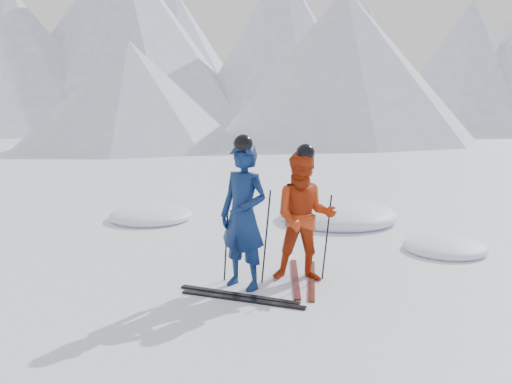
# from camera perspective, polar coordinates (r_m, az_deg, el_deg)

# --- Properties ---
(ground) EXTENTS (160.00, 160.00, 0.00)m
(ground) POSITION_cam_1_polar(r_m,az_deg,el_deg) (8.10, 12.44, -8.97)
(ground) COLOR white
(ground) RESTS_ON ground
(mountain_range) EXTENTS (106.15, 62.94, 15.53)m
(mountain_range) POSITION_cam_1_polar(r_m,az_deg,el_deg) (43.48, 24.25, 14.54)
(mountain_range) COLOR #B2BCD1
(mountain_range) RESTS_ON ground
(skier_blue) EXTENTS (0.85, 0.70, 2.00)m
(skier_blue) POSITION_cam_1_polar(r_m,az_deg,el_deg) (7.34, -1.33, -2.58)
(skier_blue) COLOR #0C204C
(skier_blue) RESTS_ON ground
(skier_red) EXTENTS (1.03, 0.88, 1.85)m
(skier_red) POSITION_cam_1_polar(r_m,az_deg,el_deg) (7.67, 5.12, -2.65)
(skier_red) COLOR #BB320E
(skier_red) RESTS_ON ground
(pole_blue_left) EXTENTS (0.13, 0.09, 1.33)m
(pole_blue_left) POSITION_cam_1_polar(r_m,az_deg,el_deg) (7.65, -3.12, -4.64)
(pole_blue_left) COLOR black
(pole_blue_left) RESTS_ON ground
(pole_blue_right) EXTENTS (0.13, 0.08, 1.33)m
(pole_blue_right) POSITION_cam_1_polar(r_m,az_deg,el_deg) (7.58, 1.07, -4.77)
(pole_blue_right) COLOR black
(pole_blue_right) RESTS_ON ground
(pole_red_left) EXTENTS (0.12, 0.10, 1.23)m
(pole_red_left) POSITION_cam_1_polar(r_m,az_deg,el_deg) (8.04, 3.34, -4.30)
(pole_red_left) COLOR black
(pole_red_left) RESTS_ON ground
(pole_red_right) EXTENTS (0.12, 0.09, 1.23)m
(pole_red_right) POSITION_cam_1_polar(r_m,az_deg,el_deg) (7.83, 7.46, -4.75)
(pole_red_right) COLOR black
(pole_red_right) RESTS_ON ground
(ski_worn_left) EXTENTS (0.52, 1.67, 0.03)m
(ski_worn_left) POSITION_cam_1_polar(r_m,az_deg,el_deg) (7.94, 4.15, -9.03)
(ski_worn_left) COLOR black
(ski_worn_left) RESTS_ON ground
(ski_worn_right) EXTENTS (0.40, 1.69, 0.03)m
(ski_worn_right) POSITION_cam_1_polar(r_m,az_deg,el_deg) (7.89, 5.88, -9.16)
(ski_worn_right) COLOR black
(ski_worn_right) RESTS_ON ground
(ski_loose_a) EXTENTS (1.70, 0.26, 0.03)m
(ski_loose_a) POSITION_cam_1_polar(r_m,az_deg,el_deg) (7.29, -1.84, -10.76)
(ski_loose_a) COLOR black
(ski_loose_a) RESTS_ON ground
(ski_loose_b) EXTENTS (1.70, 0.20, 0.03)m
(ski_loose_b) POSITION_cam_1_polar(r_m,az_deg,el_deg) (7.13, -1.45, -11.25)
(ski_loose_b) COLOR black
(ski_loose_b) RESTS_ON ground
(snow_lumps) EXTENTS (7.55, 3.78, 0.55)m
(snow_lumps) POSITION_cam_1_polar(r_m,az_deg,el_deg) (11.39, 5.03, -3.26)
(snow_lumps) COLOR white
(snow_lumps) RESTS_ON ground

